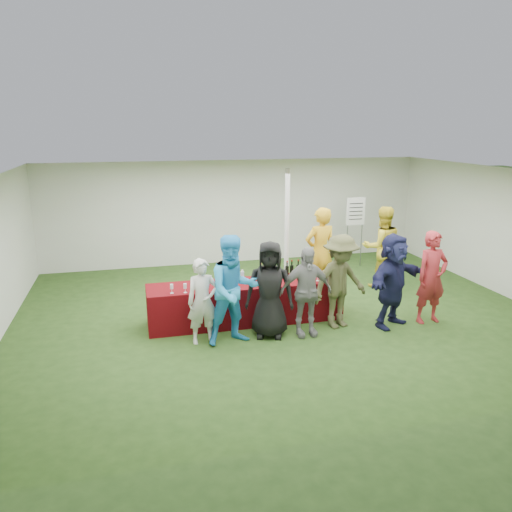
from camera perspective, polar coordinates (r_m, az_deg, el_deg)
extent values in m
plane|color=#284719|center=(9.80, 2.75, -6.62)|extent=(60.00, 60.00, 0.00)
plane|color=white|center=(13.19, -2.23, 5.08)|extent=(10.00, 0.00, 10.00)
plane|color=white|center=(5.87, 14.39, -7.99)|extent=(10.00, 0.00, 10.00)
plane|color=white|center=(11.83, 26.71, 2.36)|extent=(0.00, 8.00, 8.00)
plane|color=white|center=(9.17, 2.96, 9.30)|extent=(10.00, 10.00, 0.00)
cylinder|color=silver|center=(10.66, 3.55, 2.71)|extent=(0.10, 0.10, 2.70)
cube|color=#57060C|center=(9.33, -1.20, -5.28)|extent=(3.60, 0.80, 0.75)
cylinder|color=black|center=(9.33, 0.54, -2.12)|extent=(0.07, 0.07, 0.22)
cylinder|color=black|center=(9.29, 0.54, -1.23)|extent=(0.03, 0.03, 0.08)
cylinder|color=maroon|center=(9.28, 0.54, -0.92)|extent=(0.03, 0.03, 0.02)
cylinder|color=black|center=(9.41, 1.40, -1.99)|extent=(0.07, 0.07, 0.22)
cylinder|color=black|center=(9.36, 1.40, -1.11)|extent=(0.03, 0.03, 0.08)
cylinder|color=maroon|center=(9.35, 1.40, -0.80)|extent=(0.03, 0.03, 0.02)
cylinder|color=black|center=(9.41, 1.76, -1.99)|extent=(0.07, 0.07, 0.22)
cylinder|color=black|center=(9.36, 1.76, -1.12)|extent=(0.03, 0.03, 0.08)
cylinder|color=maroon|center=(9.35, 1.76, -0.81)|extent=(0.03, 0.03, 0.02)
cylinder|color=black|center=(9.48, 2.46, -1.86)|extent=(0.07, 0.07, 0.22)
cylinder|color=black|center=(9.44, 2.47, -0.98)|extent=(0.03, 0.03, 0.08)
cylinder|color=maroon|center=(9.43, 2.47, -0.68)|extent=(0.03, 0.03, 0.02)
cylinder|color=black|center=(9.52, 3.56, -1.81)|extent=(0.07, 0.07, 0.22)
cylinder|color=black|center=(9.47, 3.57, -0.95)|extent=(0.03, 0.03, 0.08)
cylinder|color=maroon|center=(9.46, 3.58, -0.64)|extent=(0.03, 0.03, 0.02)
cylinder|color=black|center=(9.59, 4.10, -1.69)|extent=(0.07, 0.07, 0.22)
cylinder|color=black|center=(9.55, 4.11, -0.83)|extent=(0.03, 0.03, 0.08)
cylinder|color=maroon|center=(9.53, 4.12, -0.53)|extent=(0.03, 0.03, 0.02)
cylinder|color=black|center=(9.63, 4.83, -1.64)|extent=(0.07, 0.07, 0.22)
cylinder|color=black|center=(9.59, 4.85, -0.78)|extent=(0.03, 0.03, 0.08)
cylinder|color=maroon|center=(9.57, 4.86, -0.48)|extent=(0.03, 0.03, 0.02)
cylinder|color=silver|center=(8.77, -9.58, -4.20)|extent=(0.06, 0.06, 0.00)
cylinder|color=silver|center=(8.76, -9.59, -3.95)|extent=(0.01, 0.01, 0.07)
cylinder|color=silver|center=(8.74, -9.62, -3.46)|extent=(0.06, 0.06, 0.08)
cylinder|color=#48070B|center=(8.74, -9.61, -3.64)|extent=(0.05, 0.05, 0.02)
cylinder|color=silver|center=(8.77, -8.08, -4.15)|extent=(0.06, 0.06, 0.00)
cylinder|color=silver|center=(8.75, -8.09, -3.91)|extent=(0.01, 0.01, 0.07)
cylinder|color=silver|center=(8.73, -8.11, -3.41)|extent=(0.06, 0.06, 0.08)
cylinder|color=#48070B|center=(8.74, -8.10, -3.60)|extent=(0.05, 0.05, 0.02)
cylinder|color=silver|center=(8.83, -5.96, -3.94)|extent=(0.06, 0.06, 0.00)
cylinder|color=silver|center=(8.82, -5.97, -3.69)|extent=(0.01, 0.01, 0.07)
cylinder|color=silver|center=(8.79, -5.98, -3.20)|extent=(0.06, 0.06, 0.08)
cylinder|color=#48070B|center=(8.80, -5.98, -3.38)|extent=(0.05, 0.05, 0.02)
cylinder|color=silver|center=(8.88, -2.85, -3.77)|extent=(0.06, 0.06, 0.00)
cylinder|color=silver|center=(8.87, -2.85, -3.52)|extent=(0.01, 0.01, 0.07)
cylinder|color=silver|center=(8.84, -2.86, -3.03)|extent=(0.06, 0.06, 0.08)
cylinder|color=#48070B|center=(8.85, -2.85, -3.22)|extent=(0.05, 0.05, 0.02)
cylinder|color=silver|center=(9.39, 7.07, -2.81)|extent=(0.06, 0.06, 0.00)
cylinder|color=silver|center=(9.38, 7.08, -2.58)|extent=(0.01, 0.01, 0.07)
cylinder|color=silver|center=(9.36, 7.09, -2.12)|extent=(0.06, 0.06, 0.08)
cylinder|color=silver|center=(9.24, -1.57, -2.37)|extent=(0.07, 0.07, 0.20)
cylinder|color=silver|center=(9.21, -1.57, -1.68)|extent=(0.03, 0.03, 0.03)
cube|color=white|center=(9.68, 7.56, -2.21)|extent=(0.25, 0.18, 0.03)
cylinder|color=slate|center=(9.43, 8.28, -2.23)|extent=(0.23, 0.23, 0.18)
cylinder|color=slate|center=(13.01, 10.33, 1.11)|extent=(0.02, 0.02, 1.10)
cylinder|color=slate|center=(13.18, 11.92, 1.20)|extent=(0.02, 0.02, 1.10)
cube|color=white|center=(12.91, 11.33, 5.04)|extent=(0.50, 0.02, 0.70)
cube|color=black|center=(12.87, 11.40, 5.90)|extent=(0.36, 0.01, 0.02)
cube|color=black|center=(12.88, 11.38, 5.46)|extent=(0.36, 0.01, 0.02)
cube|color=black|center=(12.90, 11.36, 5.03)|extent=(0.36, 0.01, 0.02)
cube|color=black|center=(12.91, 11.33, 4.59)|extent=(0.36, 0.01, 0.02)
cube|color=black|center=(12.93, 11.31, 4.15)|extent=(0.36, 0.01, 0.02)
imported|color=gold|center=(10.57, 7.34, 0.38)|extent=(0.76, 0.56, 1.93)
imported|color=gold|center=(11.51, 14.18, 1.00)|extent=(0.96, 0.78, 1.84)
imported|color=silver|center=(8.37, -6.11, -5.18)|extent=(0.56, 0.39, 1.46)
imported|color=#299ADD|center=(8.26, -2.55, -3.92)|extent=(1.01, 0.84, 1.86)
imported|color=black|center=(8.54, 1.56, -3.86)|extent=(0.95, 0.75, 1.69)
imported|color=gray|center=(8.63, 5.71, -4.08)|extent=(0.93, 0.39, 1.59)
imported|color=#474828|center=(9.04, 9.57, -2.90)|extent=(1.24, 0.91, 1.72)
imported|color=#191B40|center=(9.30, 15.38, -2.71)|extent=(1.65, 1.20, 1.73)
imported|color=maroon|center=(9.69, 19.44, -2.32)|extent=(0.66, 0.46, 1.73)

